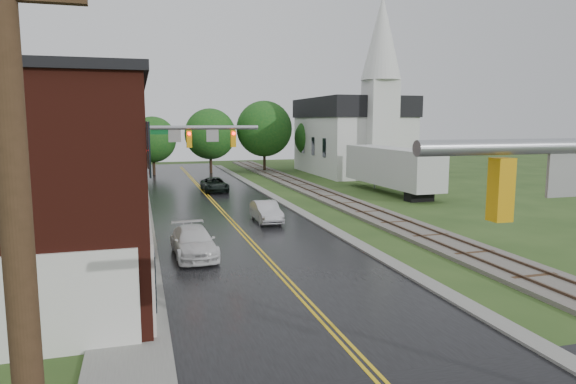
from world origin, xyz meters
name	(u,v)px	position (x,y,z in m)	size (l,w,h in m)	color
main_road	(227,216)	(0.00, 30.00, 0.00)	(10.00, 90.00, 0.02)	black
curb_right	(282,202)	(5.40, 35.00, 0.00)	(0.80, 70.00, 0.12)	gray
sidewalk_left	(133,237)	(-6.20, 25.00, 0.00)	(2.40, 50.00, 0.12)	gray
yellow_house	(41,183)	(-11.00, 26.00, 3.20)	(8.00, 7.00, 6.40)	tan
darkred_building	(79,182)	(-10.00, 35.00, 2.20)	(7.00, 6.00, 4.40)	#3F0F0C
church	(355,127)	(20.00, 53.74, 5.83)	(10.40, 18.40, 20.00)	silver
railroad	(334,198)	(10.00, 35.00, 0.11)	(3.20, 80.00, 0.30)	#59544C
traffic_signal_far	(177,148)	(-3.47, 27.00, 4.97)	(7.34, 0.43, 7.20)	gray
utility_pole_a	(24,328)	(-6.80, 0.00, 4.72)	(1.80, 0.28, 9.00)	#382616
utility_pole_b	(117,159)	(-6.80, 22.00, 4.72)	(1.80, 0.28, 9.00)	#382616
utility_pole_c	(126,142)	(-6.80, 44.00, 4.72)	(1.80, 0.28, 9.00)	#382616
tree_left_c	(32,147)	(-13.85, 39.90, 4.51)	(6.00, 6.00, 7.65)	black
tree_left_e	(103,140)	(-8.85, 45.90, 4.81)	(6.40, 6.40, 8.16)	black
suv_dark	(215,185)	(1.00, 42.65, 0.65)	(2.17, 4.70, 1.31)	black
sedan_silver	(266,212)	(2.17, 27.24, 0.68)	(1.44, 4.14, 1.36)	#AEAEB3
pickup_white	(194,242)	(-3.30, 19.86, 0.70)	(1.96, 4.83, 1.40)	silver
semi_trailer	(392,167)	(16.47, 37.24, 2.45)	(3.30, 13.51, 4.16)	black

